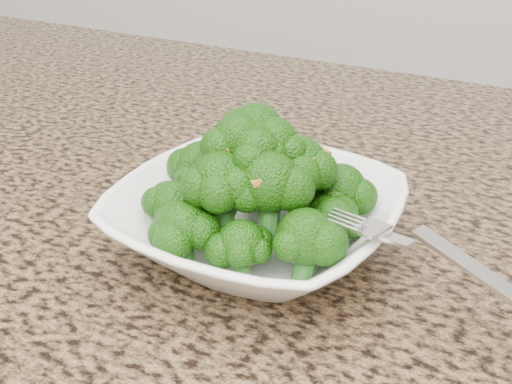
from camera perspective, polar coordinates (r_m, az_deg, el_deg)
The scene contains 5 objects.
granite_counter at distance 0.54m, azimuth -13.38°, elevation -4.38°, with size 1.64×1.04×0.03m, color brown.
bowl at distance 0.48m, azimuth 0.00°, elevation -2.60°, with size 0.21×0.21×0.05m, color white.
broccoli_pile at distance 0.45m, azimuth 0.00°, elevation 4.34°, with size 0.18×0.18×0.08m, color #174E08, non-canonical shape.
garlic_topping at distance 0.44m, azimuth 0.00°, elevation 9.26°, with size 0.11×0.11×0.01m, color #BD742E, non-canonical shape.
fork at distance 0.41m, azimuth 12.92°, elevation -4.31°, with size 0.17×0.03×0.01m, color silver, non-canonical shape.
Camera 1 is at (0.32, -0.04, 1.17)m, focal length 45.00 mm.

